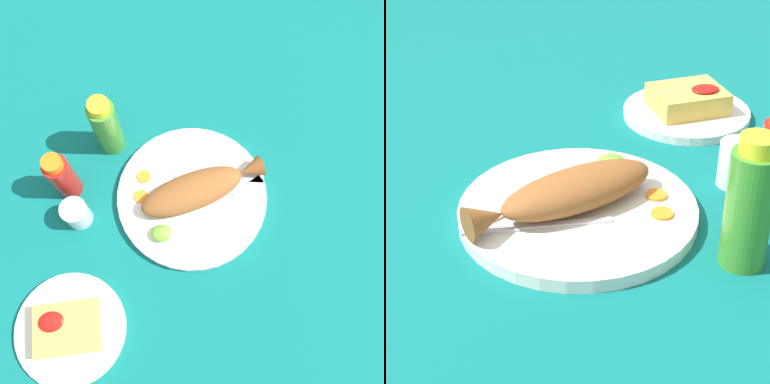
# 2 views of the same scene
# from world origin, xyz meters

# --- Properties ---
(ground_plane) EXTENTS (4.00, 4.00, 0.00)m
(ground_plane) POSITION_xyz_m (0.00, 0.00, 0.00)
(ground_plane) COLOR #0C605B
(main_plate) EXTENTS (0.31, 0.31, 0.02)m
(main_plate) POSITION_xyz_m (0.00, 0.00, 0.01)
(main_plate) COLOR silver
(main_plate) RESTS_ON ground_plane
(fried_fish) EXTENTS (0.27, 0.13, 0.05)m
(fried_fish) POSITION_xyz_m (-0.01, -0.00, 0.04)
(fried_fish) COLOR brown
(fried_fish) RESTS_ON main_plate
(fork_near) EXTENTS (0.18, 0.05, 0.00)m
(fork_near) POSITION_xyz_m (-0.07, -0.03, 0.02)
(fork_near) COLOR silver
(fork_near) RESTS_ON main_plate
(fork_far) EXTENTS (0.17, 0.10, 0.00)m
(fork_far) POSITION_xyz_m (-0.08, 0.02, 0.02)
(fork_far) COLOR silver
(fork_far) RESTS_ON main_plate
(carrot_slice_near) EXTENTS (0.03, 0.03, 0.00)m
(carrot_slice_near) POSITION_xyz_m (0.09, -0.05, 0.02)
(carrot_slice_near) COLOR orange
(carrot_slice_near) RESTS_ON main_plate
(carrot_slice_mid) EXTENTS (0.03, 0.03, 0.00)m
(carrot_slice_mid) POSITION_xyz_m (0.10, -0.01, 0.02)
(carrot_slice_mid) COLOR orange
(carrot_slice_mid) RESTS_ON main_plate
(lime_wedge_main) EXTENTS (0.04, 0.03, 0.02)m
(lime_wedge_main) POSITION_xyz_m (0.07, 0.07, 0.03)
(lime_wedge_main) COLOR #6BB233
(lime_wedge_main) RESTS_ON main_plate
(hot_sauce_bottle_red) EXTENTS (0.05, 0.05, 0.14)m
(hot_sauce_bottle_red) POSITION_xyz_m (0.25, -0.06, 0.07)
(hot_sauce_bottle_red) COLOR #B21914
(hot_sauce_bottle_red) RESTS_ON ground_plane
(hot_sauce_bottle_green) EXTENTS (0.05, 0.05, 0.17)m
(hot_sauce_bottle_green) POSITION_xyz_m (0.15, -0.15, 0.08)
(hot_sauce_bottle_green) COLOR #3D8428
(hot_sauce_bottle_green) RESTS_ON ground_plane
(salt_cup) EXTENTS (0.05, 0.05, 0.06)m
(salt_cup) POSITION_xyz_m (0.23, 0.01, 0.03)
(salt_cup) COLOR silver
(salt_cup) RESTS_ON ground_plane
(side_plate_fries) EXTENTS (0.21, 0.21, 0.01)m
(side_plate_fries) POSITION_xyz_m (0.26, 0.23, 0.01)
(side_plate_fries) COLOR silver
(side_plate_fries) RESTS_ON ground_plane
(fries_pile) EXTENTS (0.11, 0.09, 0.04)m
(fries_pile) POSITION_xyz_m (0.26, 0.23, 0.03)
(fries_pile) COLOR gold
(fries_pile) RESTS_ON side_plate_fries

